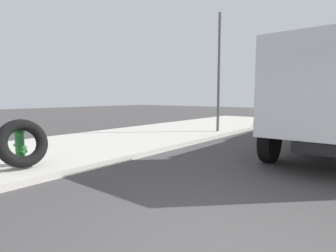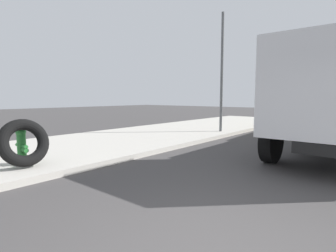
{
  "view_description": "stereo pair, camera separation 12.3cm",
  "coord_description": "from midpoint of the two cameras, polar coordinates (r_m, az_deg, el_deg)",
  "views": [
    {
      "loc": [
        -2.29,
        -1.13,
        1.68
      ],
      "look_at": [
        2.38,
        2.6,
        1.03
      ],
      "focal_mm": 28.58,
      "sensor_mm": 36.0,
      "label": 1
    },
    {
      "loc": [
        -2.21,
        -1.22,
        1.68
      ],
      "look_at": [
        2.38,
        2.6,
        1.03
      ],
      "focal_mm": 28.58,
      "sensor_mm": 36.0,
      "label": 2
    }
  ],
  "objects": [
    {
      "name": "loose_tire",
      "position": [
        6.59,
        -29.08,
        -3.22
      ],
      "size": [
        1.1,
        0.63,
        1.09
      ],
      "primitive_type": "torus",
      "rotation": [
        1.26,
        0.0,
        -0.07
      ],
      "color": "black",
      "rests_on": "sidewalk_curb"
    },
    {
      "name": "street_light_pole",
      "position": [
        12.25,
        10.49,
        11.04
      ],
      "size": [
        0.12,
        0.12,
        5.18
      ],
      "primitive_type": "cylinder",
      "color": "#595B5E",
      "rests_on": "sidewalk_curb"
    },
    {
      "name": "fire_hydrant",
      "position": [
        6.94,
        -29.47,
        -3.56
      ],
      "size": [
        0.22,
        0.5,
        0.85
      ],
      "color": "#2D8438",
      "rests_on": "sidewalk_curb"
    }
  ]
}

